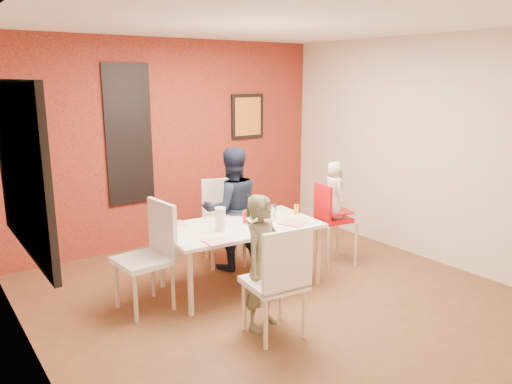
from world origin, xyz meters
TOP-DOWN VIEW (x-y plane):
  - ground at (0.00, 0.00)m, footprint 4.50×4.50m
  - ceiling at (0.00, 0.00)m, footprint 4.50×4.50m
  - wall_back at (0.00, 2.25)m, footprint 4.50×0.02m
  - wall_front at (0.00, -2.25)m, footprint 4.50×0.02m
  - wall_left at (-2.25, 0.00)m, footprint 0.02×4.50m
  - wall_right at (2.25, 0.00)m, footprint 0.02×4.50m
  - brick_accent_wall at (0.00, 2.23)m, footprint 4.50×0.02m
  - picture_window_frame at (-2.22, 0.20)m, footprint 0.05×1.70m
  - picture_window_pane at (-2.21, 0.20)m, footprint 0.02×1.55m
  - glassblock_strip at (-0.60, 2.21)m, footprint 0.55×0.03m
  - glassblock_surround at (-0.60, 2.21)m, footprint 0.60×0.03m
  - art_print_frame at (1.20, 2.21)m, footprint 0.54×0.03m
  - art_print_canvas at (1.20, 2.19)m, footprint 0.44×0.01m
  - dining_table at (-0.11, 0.43)m, footprint 1.71×1.05m
  - chair_near at (-0.47, -0.70)m, footprint 0.51×0.51m
  - chair_far at (0.13, 1.17)m, footprint 0.59×0.59m
  - chair_left at (-1.09, 0.51)m, footprint 0.52×0.52m
  - high_chair at (1.10, 0.33)m, footprint 0.49×0.49m
  - child_near at (-0.46, -0.45)m, footprint 0.52×0.42m
  - child_far at (0.10, 0.93)m, footprint 0.81×0.70m
  - toddler at (1.13, 0.32)m, footprint 0.29×0.37m
  - plate_near_left at (-0.60, 0.10)m, footprint 0.25×0.25m
  - plate_far_mid at (0.02, 0.80)m, footprint 0.27×0.27m
  - plate_near_right at (0.37, 0.14)m, footprint 0.32×0.32m
  - plate_far_left at (-0.69, 0.84)m, footprint 0.25×0.25m
  - salad_bowl_a at (0.06, 0.35)m, footprint 0.24×0.24m
  - salad_bowl_b at (0.31, 0.57)m, footprint 0.26×0.26m
  - wine_bottle at (0.05, 0.48)m, footprint 0.08×0.08m
  - wine_glass_a at (-0.05, 0.15)m, footprint 0.07×0.07m
  - wine_glass_b at (0.27, 0.36)m, footprint 0.06×0.06m
  - paper_towel_roll at (-0.38, 0.39)m, footprint 0.11×0.11m
  - condiment_red at (-0.05, 0.45)m, footprint 0.03×0.03m
  - condiment_green at (0.04, 0.43)m, footprint 0.04×0.04m
  - condiment_brown at (0.00, 0.49)m, footprint 0.03×0.03m
  - sippy_cup at (0.65, 0.42)m, footprint 0.06×0.06m

SIDE VIEW (x-z plane):
  - ground at x=0.00m, z-range 0.00..0.00m
  - chair_far at x=0.13m, z-range 0.06..1.07m
  - chair_near at x=-0.47m, z-range 0.06..1.07m
  - chair_left at x=-1.09m, z-range 0.06..1.11m
  - high_chair at x=1.10m, z-range 0.10..1.10m
  - child_near at x=-0.46m, z-range 0.00..1.23m
  - dining_table at x=-0.11m, z-range 0.28..0.97m
  - plate_far_mid at x=0.02m, z-range 0.68..0.70m
  - plate_far_left at x=-0.69m, z-range 0.68..0.70m
  - plate_near_left at x=-0.60m, z-range 0.68..0.70m
  - plate_near_right at x=0.37m, z-range 0.68..0.70m
  - salad_bowl_b at x=0.31m, z-range 0.68..0.74m
  - salad_bowl_a at x=0.06m, z-range 0.68..0.74m
  - child_far at x=0.10m, z-range 0.00..1.44m
  - sippy_cup at x=0.65m, z-range 0.68..0.79m
  - condiment_brown at x=0.00m, z-range 0.68..0.81m
  - condiment_red at x=-0.05m, z-range 0.68..0.82m
  - condiment_green at x=0.04m, z-range 0.68..0.82m
  - wine_glass_b at x=0.27m, z-range 0.68..0.87m
  - wine_glass_a at x=-0.05m, z-range 0.68..0.88m
  - paper_towel_roll at x=-0.38m, z-range 0.68..0.92m
  - wine_bottle at x=0.05m, z-range 0.68..0.97m
  - toddler at x=1.13m, z-range 0.59..1.26m
  - wall_back at x=0.00m, z-range 0.00..2.70m
  - wall_front at x=0.00m, z-range 0.00..2.70m
  - wall_left at x=-2.25m, z-range 0.00..2.70m
  - wall_right at x=2.25m, z-range 0.00..2.70m
  - brick_accent_wall at x=0.00m, z-range 0.00..2.70m
  - glassblock_strip at x=-0.60m, z-range 0.65..2.35m
  - glassblock_surround at x=-0.60m, z-range 0.62..2.38m
  - picture_window_frame at x=-2.22m, z-range 0.90..2.20m
  - picture_window_pane at x=-2.21m, z-range 0.98..2.12m
  - art_print_frame at x=1.20m, z-range 1.33..1.97m
  - art_print_canvas at x=1.20m, z-range 1.38..1.92m
  - ceiling at x=0.00m, z-range 2.69..2.71m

